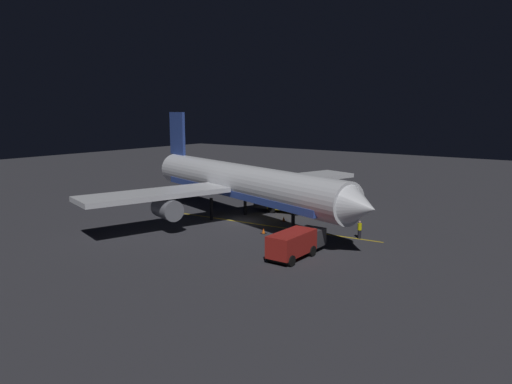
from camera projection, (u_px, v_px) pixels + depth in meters
The scene contains 10 objects.
ground_plane at pixel (242, 222), 53.11m from camera, with size 180.00×180.00×0.20m, color #323238.
apron_guide_stripe at pixel (271, 226), 50.80m from camera, with size 0.24×24.09×0.01m, color gold.
airliner at pixel (238, 183), 52.87m from camera, with size 34.30×37.72×11.92m.
baggage_truck at pixel (296, 243), 39.98m from camera, with size 6.55×2.32×2.25m.
catering_truck at pixel (281, 203), 57.70m from camera, with size 3.20×6.29×2.17m.
ground_crew_worker at pixel (360, 230), 45.78m from camera, with size 0.40×0.40×1.74m.
traffic_cone_near_left at pixel (349, 217), 53.81m from camera, with size 0.50×0.50×0.55m.
traffic_cone_near_right at pixel (272, 241), 44.20m from camera, with size 0.50×0.50×0.55m.
traffic_cone_under_wing at pixel (284, 219), 53.06m from camera, with size 0.50×0.50×0.55m.
traffic_cone_far at pixel (264, 231), 47.78m from camera, with size 0.50×0.50×0.55m.
Camera 1 is at (40.72, 32.04, 12.18)m, focal length 33.57 mm.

